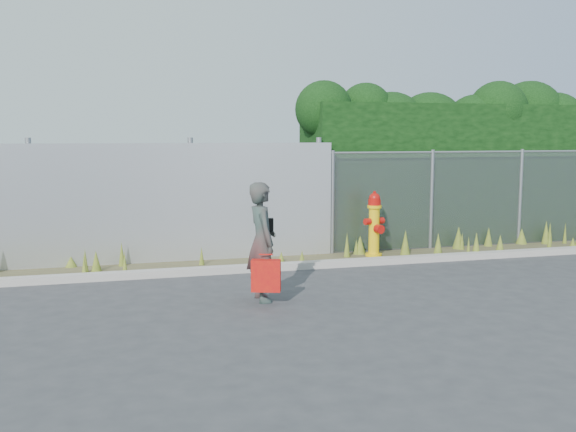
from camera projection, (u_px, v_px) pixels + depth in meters
The scene contains 10 objects.
ground at pixel (332, 293), 9.57m from camera, with size 80.00×80.00×0.00m, color #363638.
curb at pixel (298, 266), 11.29m from camera, with size 16.00×0.22×0.12m, color #A39B93.
weed_strip at pixel (308, 253), 12.03m from camera, with size 16.00×1.34×0.55m.
corrugated_fence at pixel (105, 205), 11.45m from camera, with size 8.50×0.21×2.30m.
chainlink_fence at pixel (477, 198), 13.43m from camera, with size 6.50×0.07×2.05m.
hedge at pixel (461, 152), 14.38m from camera, with size 7.64×1.94×3.60m.
fire_hydrant at pixel (374, 225), 12.34m from camera, with size 0.43×0.38×1.28m.
woman at pixel (262, 242), 9.05m from camera, with size 0.62×0.40×1.69m, color #0E5E54.
red_tote_bag at pixel (266, 276), 8.82m from camera, with size 0.40×0.15×0.53m.
black_shoulder_bag at pixel (265, 225), 9.14m from camera, with size 0.25×0.10×0.18m.
Camera 1 is at (-3.12, -8.84, 2.34)m, focal length 40.00 mm.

